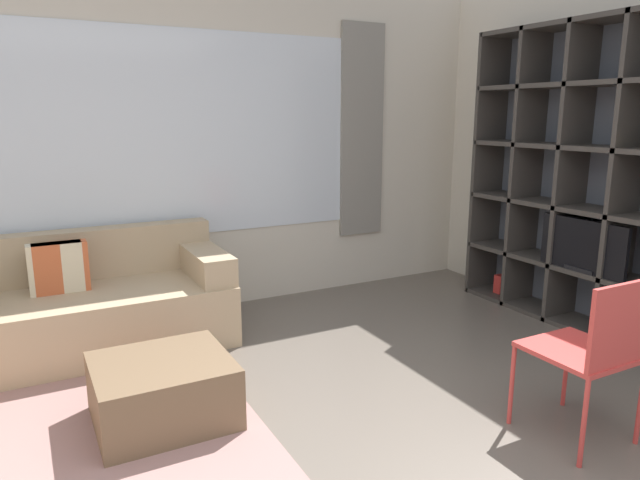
{
  "coord_description": "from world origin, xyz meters",
  "views": [
    {
      "loc": [
        -1.09,
        -1.21,
        1.61
      ],
      "look_at": [
        0.52,
        1.82,
        0.85
      ],
      "focal_mm": 32.0,
      "sensor_mm": 36.0,
      "label": 1
    }
  ],
  "objects_px": {
    "couch_main": "(89,306)",
    "folding_chair": "(595,345)",
    "shelving_unit": "(600,182)",
    "ottoman": "(163,391)"
  },
  "relations": [
    {
      "from": "couch_main",
      "to": "folding_chair",
      "type": "height_order",
      "value": "folding_chair"
    },
    {
      "from": "ottoman",
      "to": "folding_chair",
      "type": "relative_size",
      "value": 0.81
    },
    {
      "from": "shelving_unit",
      "to": "couch_main",
      "type": "height_order",
      "value": "shelving_unit"
    },
    {
      "from": "couch_main",
      "to": "folding_chair",
      "type": "distance_m",
      "value": 3.18
    },
    {
      "from": "couch_main",
      "to": "ottoman",
      "type": "relative_size",
      "value": 2.68
    },
    {
      "from": "shelving_unit",
      "to": "ottoman",
      "type": "relative_size",
      "value": 3.26
    },
    {
      "from": "couch_main",
      "to": "folding_chair",
      "type": "xyz_separation_m",
      "value": [
        2.05,
        -2.42,
        0.21
      ]
    },
    {
      "from": "shelving_unit",
      "to": "folding_chair",
      "type": "bearing_deg",
      "value": -142.42
    },
    {
      "from": "ottoman",
      "to": "folding_chair",
      "type": "bearing_deg",
      "value": -33.13
    },
    {
      "from": "shelving_unit",
      "to": "ottoman",
      "type": "bearing_deg",
      "value": 177.75
    }
  ]
}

